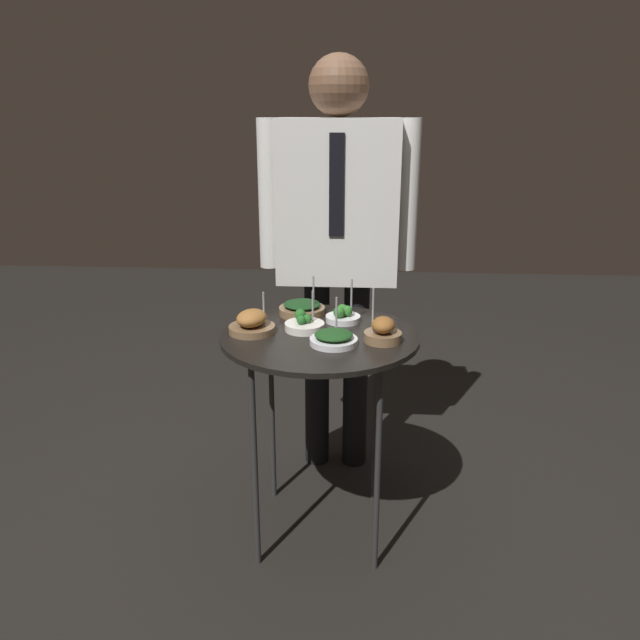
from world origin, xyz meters
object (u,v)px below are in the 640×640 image
at_px(serving_cart, 320,350).
at_px(bowl_spinach_mid_right, 334,338).
at_px(bowl_roast_front_right, 383,331).
at_px(bowl_broccoli_front_left, 343,316).
at_px(bowl_broccoli_near_rim, 304,324).
at_px(waiter_figure, 338,222).
at_px(bowl_spinach_center, 302,308).
at_px(bowl_roast_mid_left, 252,323).

relative_size(serving_cart, bowl_spinach_mid_right, 5.02).
bearing_deg(bowl_roast_front_right, bowl_broccoli_front_left, 125.47).
height_order(bowl_broccoli_near_rim, waiter_figure, waiter_figure).
relative_size(bowl_spinach_mid_right, bowl_roast_front_right, 0.86).
relative_size(serving_cart, bowl_spinach_center, 4.58).
height_order(serving_cart, bowl_broccoli_front_left, bowl_broccoli_front_left).
bearing_deg(bowl_roast_mid_left, bowl_broccoli_near_rim, 11.83).
relative_size(bowl_broccoli_near_rim, waiter_figure, 0.08).
distance_m(bowl_roast_front_right, waiter_figure, 0.63).
bearing_deg(serving_cart, waiter_figure, 85.72).
distance_m(bowl_broccoli_near_rim, waiter_figure, 0.54).
relative_size(bowl_spinach_center, waiter_figure, 0.10).
distance_m(bowl_broccoli_front_left, bowl_roast_mid_left, 0.33).
bearing_deg(bowl_spinach_center, bowl_spinach_mid_right, -66.49).
distance_m(serving_cart, bowl_broccoli_near_rim, 0.11).
height_order(bowl_broccoli_near_rim, bowl_roast_front_right, bowl_roast_front_right).
relative_size(serving_cart, bowl_broccoli_front_left, 5.13).
distance_m(bowl_spinach_center, bowl_roast_front_right, 0.39).
distance_m(bowl_roast_mid_left, waiter_figure, 0.62).
xyz_separation_m(serving_cart, bowl_broccoli_front_left, (0.07, 0.14, 0.08)).
xyz_separation_m(serving_cart, bowl_roast_front_right, (0.21, -0.06, 0.09)).
bearing_deg(bowl_roast_mid_left, bowl_spinach_center, 54.09).
bearing_deg(bowl_spinach_center, bowl_broccoli_near_rim, -82.10).
distance_m(bowl_broccoli_near_rim, bowl_roast_mid_left, 0.18).
relative_size(bowl_roast_front_right, waiter_figure, 0.11).
height_order(bowl_spinach_center, bowl_roast_front_right, bowl_roast_front_right).
height_order(bowl_broccoli_front_left, bowl_spinach_center, bowl_broccoli_front_left).
xyz_separation_m(bowl_broccoli_near_rim, bowl_roast_mid_left, (-0.17, -0.04, 0.01)).
bearing_deg(bowl_roast_front_right, bowl_spinach_mid_right, -166.87).
distance_m(bowl_broccoli_near_rim, bowl_broccoli_front_left, 0.16).
bearing_deg(bowl_spinach_center, serving_cart, -68.88).
relative_size(serving_cart, waiter_figure, 0.46).
xyz_separation_m(bowl_broccoli_front_left, bowl_roast_front_right, (0.14, -0.19, 0.01)).
distance_m(serving_cart, waiter_figure, 0.61).
xyz_separation_m(bowl_spinach_mid_right, waiter_figure, (-0.01, 0.58, 0.28)).
height_order(bowl_spinach_mid_right, bowl_broccoli_front_left, bowl_broccoli_front_left).
relative_size(bowl_roast_mid_left, bowl_spinach_center, 0.93).
xyz_separation_m(bowl_spinach_center, waiter_figure, (0.12, 0.28, 0.27)).
height_order(bowl_broccoli_near_rim, bowl_broccoli_front_left, bowl_broccoli_front_left).
xyz_separation_m(bowl_broccoli_front_left, bowl_spinach_center, (-0.15, 0.07, -0.00)).
bearing_deg(waiter_figure, bowl_spinach_mid_right, -88.62).
xyz_separation_m(bowl_broccoli_near_rim, bowl_roast_front_right, (0.27, -0.09, 0.01)).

